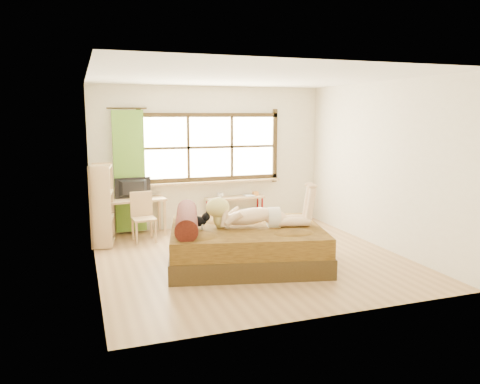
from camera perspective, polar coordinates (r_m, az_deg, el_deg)
name	(u,v)px	position (r m, az deg, el deg)	size (l,w,h in m)	color
floor	(251,258)	(7.22, 1.30, -8.03)	(4.50, 4.50, 0.00)	#9E754C
ceiling	(251,77)	(6.91, 1.38, 13.85)	(4.50, 4.50, 0.00)	white
wall_back	(210,157)	(9.07, -3.66, 4.22)	(4.50, 4.50, 0.00)	silver
wall_front	(327,194)	(4.92, 10.55, -0.26)	(4.50, 4.50, 0.00)	silver
wall_left	(92,177)	(6.51, -17.57, 1.78)	(4.50, 4.50, 0.00)	silver
wall_right	(379,165)	(8.01, 16.62, 3.17)	(4.50, 4.50, 0.00)	silver
window	(210,149)	(9.03, -3.62, 5.21)	(2.80, 0.16, 1.46)	#FFEDBF
curtain	(129,172)	(8.69, -13.33, 2.44)	(0.55, 0.10, 2.20)	#558C26
bed	(242,243)	(6.90, 0.29, -6.28)	(2.55, 2.22, 0.84)	black
woman	(257,204)	(6.78, 2.10, -1.51)	(1.54, 0.44, 0.66)	beige
kitten	(196,220)	(6.70, -5.35, -3.40)	(0.33, 0.13, 0.26)	black
desk	(134,204)	(8.60, -12.75, -1.40)	(1.12, 0.58, 0.68)	tan
monitor	(134,188)	(8.60, -12.85, 0.45)	(0.64, 0.08, 0.37)	black
chair	(143,214)	(8.27, -11.78, -2.61)	(0.41, 0.41, 0.85)	tan
pipe_shelf	(235,205)	(9.16, -0.56, -1.54)	(1.17, 0.32, 0.66)	tan
cup	(220,195)	(9.03, -2.44, -0.41)	(0.12, 0.12, 0.09)	gray
book	(244,196)	(9.19, 0.55, -0.46)	(0.18, 0.25, 0.02)	gray
bookshelf	(102,205)	(8.09, -16.47, -1.51)	(0.41, 0.63, 1.35)	tan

